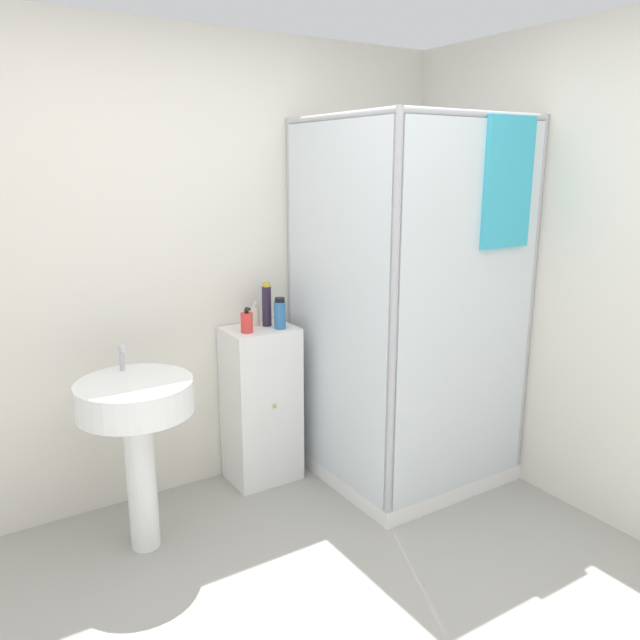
{
  "coord_description": "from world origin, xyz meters",
  "views": [
    {
      "loc": [
        -1.13,
        -1.52,
        1.81
      ],
      "look_at": [
        0.54,
        1.09,
        1.03
      ],
      "focal_mm": 35.0,
      "sensor_mm": 36.0,
      "label": 1
    }
  ],
  "objects_px": {
    "sink": "(137,417)",
    "soap_dispenser": "(247,322)",
    "shampoo_bottle_blue": "(280,314)",
    "lotion_bottle_white": "(255,316)",
    "shampoo_bottle_tall_black": "(267,305)"
  },
  "relations": [
    {
      "from": "sink",
      "to": "soap_dispenser",
      "type": "xyz_separation_m",
      "value": [
        0.7,
        0.26,
        0.3
      ]
    },
    {
      "from": "sink",
      "to": "soap_dispenser",
      "type": "distance_m",
      "value": 0.81
    },
    {
      "from": "shampoo_bottle_blue",
      "to": "lotion_bottle_white",
      "type": "xyz_separation_m",
      "value": [
        -0.09,
        0.13,
        -0.03
      ]
    },
    {
      "from": "soap_dispenser",
      "to": "shampoo_bottle_tall_black",
      "type": "bearing_deg",
      "value": 23.29
    },
    {
      "from": "sink",
      "to": "shampoo_bottle_tall_black",
      "type": "xyz_separation_m",
      "value": [
        0.86,
        0.33,
        0.37
      ]
    },
    {
      "from": "shampoo_bottle_blue",
      "to": "lotion_bottle_white",
      "type": "height_order",
      "value": "shampoo_bottle_blue"
    },
    {
      "from": "shampoo_bottle_blue",
      "to": "lotion_bottle_white",
      "type": "relative_size",
      "value": 1.24
    },
    {
      "from": "sink",
      "to": "lotion_bottle_white",
      "type": "height_order",
      "value": "lotion_bottle_white"
    },
    {
      "from": "soap_dispenser",
      "to": "shampoo_bottle_blue",
      "type": "xyz_separation_m",
      "value": [
        0.19,
        -0.02,
        0.03
      ]
    },
    {
      "from": "shampoo_bottle_tall_black",
      "to": "shampoo_bottle_blue",
      "type": "bearing_deg",
      "value": -70.83
    },
    {
      "from": "sink",
      "to": "shampoo_bottle_tall_black",
      "type": "distance_m",
      "value": 0.99
    },
    {
      "from": "sink",
      "to": "lotion_bottle_white",
      "type": "xyz_separation_m",
      "value": [
        0.81,
        0.37,
        0.3
      ]
    },
    {
      "from": "sink",
      "to": "soap_dispenser",
      "type": "height_order",
      "value": "soap_dispenser"
    },
    {
      "from": "soap_dispenser",
      "to": "lotion_bottle_white",
      "type": "distance_m",
      "value": 0.15
    },
    {
      "from": "soap_dispenser",
      "to": "lotion_bottle_white",
      "type": "relative_size",
      "value": 1.0
    }
  ]
}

